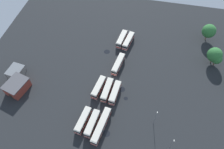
{
  "coord_description": "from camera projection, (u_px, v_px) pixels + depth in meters",
  "views": [
    {
      "loc": [
        -54.87,
        -11.3,
        79.42
      ],
      "look_at": [
        1.12,
        0.6,
        1.58
      ],
      "focal_mm": 34.85,
      "sensor_mm": 36.0,
      "label": 1
    }
  ],
  "objects": [
    {
      "name": "bus_row0_slot0",
      "position": [
        101.0,
        126.0,
        81.93
      ],
      "size": [
        14.98,
        4.83,
        3.6
      ],
      "color": "silver",
      "rests_on": "ground_plane"
    },
    {
      "name": "tree_west_edge",
      "position": [
        209.0,
        31.0,
        107.33
      ],
      "size": [
        6.76,
        6.76,
        9.09
      ],
      "color": "brown",
      "rests_on": "ground_plane"
    },
    {
      "name": "puddle_front_lane",
      "position": [
        107.0,
        52.0,
        106.8
      ],
      "size": [
        2.92,
        2.92,
        0.01
      ],
      "primitive_type": "cylinder",
      "color": "black",
      "rests_on": "ground_plane"
    },
    {
      "name": "bus_row0_slot1",
      "position": [
        92.0,
        123.0,
        82.53
      ],
      "size": [
        10.93,
        3.88,
        3.6
      ],
      "color": "silver",
      "rests_on": "ground_plane"
    },
    {
      "name": "puddle_back_corner",
      "position": [
        107.0,
        134.0,
        82.12
      ],
      "size": [
        2.71,
        2.71,
        0.01
      ],
      "primitive_type": "cylinder",
      "color": "black",
      "rests_on": "ground_plane"
    },
    {
      "name": "maintenance_shelter",
      "position": [
        15.0,
        70.0,
        95.93
      ],
      "size": [
        8.03,
        6.96,
        3.58
      ],
      "color": "slate",
      "rests_on": "ground_plane"
    },
    {
      "name": "depot_building",
      "position": [
        17.0,
        86.0,
        91.81
      ],
      "size": [
        11.23,
        9.74,
        4.98
      ],
      "color": "maroon",
      "rests_on": "ground_plane"
    },
    {
      "name": "bus_row0_slot2",
      "position": [
        83.0,
        120.0,
        83.31
      ],
      "size": [
        10.97,
        4.21,
        3.6
      ],
      "color": "silver",
      "rests_on": "ground_plane"
    },
    {
      "name": "tree_east_edge",
      "position": [
        215.0,
        55.0,
        98.46
      ],
      "size": [
        6.72,
        6.72,
        8.77
      ],
      "color": "brown",
      "rests_on": "ground_plane"
    },
    {
      "name": "puddle_near_shelter",
      "position": [
        126.0,
        99.0,
        91.15
      ],
      "size": [
        1.8,
        1.8,
        0.01
      ],
      "primitive_type": "cylinder",
      "color": "black",
      "rests_on": "ground_plane"
    },
    {
      "name": "bus_row3_slot1",
      "position": [
        128.0,
        41.0,
        108.61
      ],
      "size": [
        11.13,
        4.63,
        3.6
      ],
      "color": "silver",
      "rests_on": "ground_plane"
    },
    {
      "name": "lamp_post_near_entrance",
      "position": [
        171.0,
        145.0,
        74.31
      ],
      "size": [
        0.56,
        0.28,
        9.67
      ],
      "color": "slate",
      "rests_on": "ground_plane"
    },
    {
      "name": "puddle_centre_drain",
      "position": [
        122.0,
        89.0,
        93.85
      ],
      "size": [
        2.8,
        2.8,
        0.01
      ],
      "primitive_type": "cylinder",
      "color": "black",
      "rests_on": "ground_plane"
    },
    {
      "name": "bus_row1_slot1",
      "position": [
        107.0,
        90.0,
        91.44
      ],
      "size": [
        10.93,
        3.47,
        3.6
      ],
      "color": "silver",
      "rests_on": "ground_plane"
    },
    {
      "name": "bus_row3_slot2",
      "position": [
        122.0,
        39.0,
        109.37
      ],
      "size": [
        10.93,
        4.14,
        3.6
      ],
      "color": "silver",
      "rests_on": "ground_plane"
    },
    {
      "name": "lamp_post_far_corner",
      "position": [
        155.0,
        117.0,
        80.53
      ],
      "size": [
        0.56,
        0.28,
        9.36
      ],
      "color": "slate",
      "rests_on": "ground_plane"
    },
    {
      "name": "bus_row2_slot1",
      "position": [
        118.0,
        64.0,
        99.76
      ],
      "size": [
        11.73,
        4.42,
        3.6
      ],
      "color": "silver",
      "rests_on": "ground_plane"
    },
    {
      "name": "bus_row1_slot2",
      "position": [
        99.0,
        87.0,
        92.22
      ],
      "size": [
        10.77,
        4.29,
        3.6
      ],
      "color": "silver",
      "rests_on": "ground_plane"
    },
    {
      "name": "tree_south_edge",
      "position": [
        217.0,
        59.0,
        98.34
      ],
      "size": [
        4.81,
        4.81,
        6.83
      ],
      "color": "brown",
      "rests_on": "ground_plane"
    },
    {
      "name": "bus_row1_slot0",
      "position": [
        115.0,
        93.0,
        90.67
      ],
      "size": [
        10.72,
        3.57,
        3.6
      ],
      "color": "silver",
      "rests_on": "ground_plane"
    },
    {
      "name": "ground_plane",
      "position": [
        113.0,
        79.0,
        97.17
      ],
      "size": [
        124.41,
        124.41,
        0.0
      ],
      "primitive_type": "plane",
      "color": "black"
    }
  ]
}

